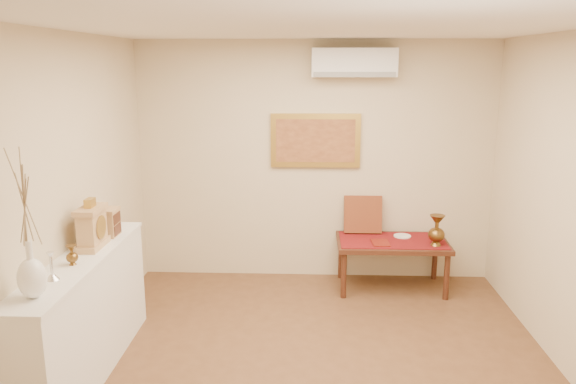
# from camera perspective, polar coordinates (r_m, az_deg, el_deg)

# --- Properties ---
(floor) EXTENTS (4.50, 4.50, 0.00)m
(floor) POSITION_cam_1_polar(r_m,az_deg,el_deg) (4.71, 2.75, -18.38)
(floor) COLOR brown
(floor) RESTS_ON ground
(ceiling) EXTENTS (4.50, 4.50, 0.00)m
(ceiling) POSITION_cam_1_polar(r_m,az_deg,el_deg) (4.02, 3.18, 16.55)
(ceiling) COLOR white
(ceiling) RESTS_ON ground
(wall_back) EXTENTS (4.00, 0.02, 2.70)m
(wall_back) POSITION_cam_1_polar(r_m,az_deg,el_deg) (6.36, 2.78, 3.05)
(wall_back) COLOR beige
(wall_back) RESTS_ON ground
(wall_front) EXTENTS (4.00, 0.02, 2.70)m
(wall_front) POSITION_cam_1_polar(r_m,az_deg,el_deg) (2.08, 3.49, -18.93)
(wall_front) COLOR beige
(wall_front) RESTS_ON ground
(wall_left) EXTENTS (0.02, 4.50, 2.70)m
(wall_left) POSITION_cam_1_polar(r_m,az_deg,el_deg) (4.60, -22.83, -1.87)
(wall_left) COLOR beige
(wall_left) RESTS_ON ground
(white_vase) EXTENTS (0.18, 0.18, 0.96)m
(white_vase) POSITION_cam_1_polar(r_m,az_deg,el_deg) (3.85, -25.04, -3.13)
(white_vase) COLOR white
(white_vase) RESTS_ON display_ledge
(candlestick) EXTENTS (0.10, 0.10, 0.20)m
(candlestick) POSITION_cam_1_polar(r_m,az_deg,el_deg) (4.23, -22.91, -6.93)
(candlestick) COLOR silver
(candlestick) RESTS_ON display_ledge
(brass_urn_small) EXTENTS (0.09, 0.09, 0.20)m
(brass_urn_small) POSITION_cam_1_polar(r_m,az_deg,el_deg) (4.48, -21.12, -5.71)
(brass_urn_small) COLOR brown
(brass_urn_small) RESTS_ON display_ledge
(table_cloth) EXTENTS (1.14, 0.59, 0.01)m
(table_cloth) POSITION_cam_1_polar(r_m,az_deg,el_deg) (6.26, 10.55, -4.85)
(table_cloth) COLOR maroon
(table_cloth) RESTS_ON low_table
(brass_urn_tall) EXTENTS (0.18, 0.18, 0.40)m
(brass_urn_tall) POSITION_cam_1_polar(r_m,az_deg,el_deg) (6.13, 14.88, -3.45)
(brass_urn_tall) COLOR brown
(brass_urn_tall) RESTS_ON table_cloth
(plate) EXTENTS (0.19, 0.19, 0.01)m
(plate) POSITION_cam_1_polar(r_m,az_deg,el_deg) (6.40, 11.54, -4.40)
(plate) COLOR white
(plate) RESTS_ON table_cloth
(menu) EXTENTS (0.19, 0.26, 0.01)m
(menu) POSITION_cam_1_polar(r_m,az_deg,el_deg) (6.12, 9.38, -5.11)
(menu) COLOR maroon
(menu) RESTS_ON table_cloth
(cushion) EXTENTS (0.42, 0.19, 0.43)m
(cushion) POSITION_cam_1_polar(r_m,az_deg,el_deg) (6.43, 7.61, -2.25)
(cushion) COLOR #5A1312
(cushion) RESTS_ON table_cloth
(display_ledge) EXTENTS (0.37, 2.02, 0.98)m
(display_ledge) POSITION_cam_1_polar(r_m,az_deg,el_deg) (4.81, -19.99, -11.86)
(display_ledge) COLOR white
(display_ledge) RESTS_ON floor
(mantel_clock) EXTENTS (0.17, 0.36, 0.41)m
(mantel_clock) POSITION_cam_1_polar(r_m,az_deg,el_deg) (4.81, -19.28, -3.36)
(mantel_clock) COLOR tan
(mantel_clock) RESTS_ON display_ledge
(wooden_chest) EXTENTS (0.16, 0.21, 0.24)m
(wooden_chest) POSITION_cam_1_polar(r_m,az_deg,el_deg) (5.10, -17.76, -2.93)
(wooden_chest) COLOR tan
(wooden_chest) RESTS_ON display_ledge
(low_table) EXTENTS (1.20, 0.70, 0.55)m
(low_table) POSITION_cam_1_polar(r_m,az_deg,el_deg) (6.28, 10.52, -5.45)
(low_table) COLOR #472215
(low_table) RESTS_ON floor
(painting) EXTENTS (1.00, 0.06, 0.60)m
(painting) POSITION_cam_1_polar(r_m,az_deg,el_deg) (6.30, 2.81, 5.24)
(painting) COLOR #B28D39
(painting) RESTS_ON wall_back
(ac_unit) EXTENTS (0.90, 0.25, 0.30)m
(ac_unit) POSITION_cam_1_polar(r_m,az_deg,el_deg) (6.15, 6.73, 12.92)
(ac_unit) COLOR white
(ac_unit) RESTS_ON wall_back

